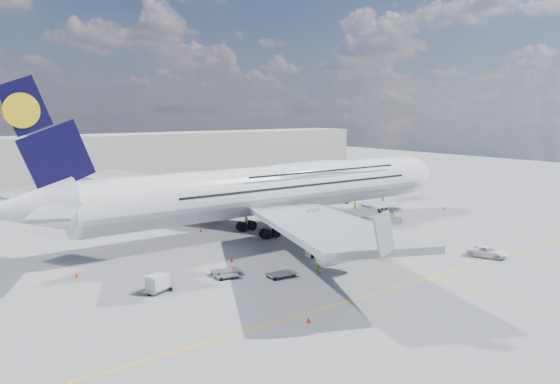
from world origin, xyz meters
TOP-DOWN VIEW (x-y plane):
  - ground at (0.00, 0.00)m, footprint 300.00×300.00m
  - taxi_line_main at (0.00, 0.00)m, footprint 0.25×220.00m
  - taxi_line_cross at (0.00, -20.00)m, footprint 120.00×0.25m
  - taxi_line_diag at (14.00, 10.00)m, footprint 14.16×99.06m
  - airliner at (0.26, 10.00)m, footprint 77.26×79.15m
  - jet_bridge at (29.81, 20.94)m, footprint 18.80×12.10m
  - cargo_loader at (16.82, 2.89)m, footprint 8.53×3.20m
  - terminal at (0.00, 95.00)m, footprint 180.00×16.00m
  - tree_line at (40.00, 140.00)m, footprint 160.00×6.00m
  - dolly_row_a at (-18.55, -6.17)m, footprint 2.91×1.97m
  - dolly_row_b at (-17.89, -4.84)m, footprint 3.76×2.79m
  - dolly_row_c at (-13.36, -9.47)m, footprint 3.43×2.06m
  - dolly_back at (-26.88, -5.90)m, footprint 3.36×2.58m
  - dolly_nose_far at (3.97, -8.37)m, footprint 3.12×2.37m
  - dolly_nose_near at (10.24, 1.55)m, footprint 3.00×1.96m
  - baggage_tug at (-4.40, -5.08)m, footprint 2.48×1.30m
  - catering_truck_inner at (-2.06, 29.95)m, footprint 7.70×4.11m
  - catering_truck_outer at (-9.60, 43.21)m, footprint 8.26×5.35m
  - service_van at (13.13, -18.93)m, footprint 3.94×5.53m
  - crew_nose at (23.41, 15.57)m, footprint 0.69×0.50m
  - crew_loader at (11.94, 5.38)m, footprint 0.94×0.94m
  - crew_wing at (-8.95, -11.00)m, footprint 0.45×1.07m
  - crew_van at (23.07, 5.55)m, footprint 0.89×0.85m
  - crew_tug at (2.23, -12.25)m, footprint 1.31×0.90m
  - cone_nose at (37.02, 5.34)m, footprint 0.47×0.47m
  - cone_wing_left_inner at (-9.34, 16.67)m, footprint 0.43×0.43m
  - cone_wing_left_outer at (-15.28, 31.56)m, footprint 0.43×0.43m
  - cone_wing_right_inner at (-14.50, -0.60)m, footprint 0.47×0.47m
  - cone_wing_right_outer at (-19.55, -21.75)m, footprint 0.40×0.40m
  - cone_tail at (-32.11, 4.45)m, footprint 0.48×0.48m

SIDE VIEW (x-z plane):
  - ground at x=0.00m, z-range 0.00..0.00m
  - taxi_line_main at x=0.00m, z-range 0.00..0.01m
  - taxi_line_cross at x=0.00m, z-range 0.00..0.01m
  - taxi_line_diag at x=14.00m, z-range 0.00..0.01m
  - cone_wing_right_outer at x=-19.55m, z-range -0.01..0.50m
  - cone_wing_left_outer at x=-15.28m, z-range -0.01..0.53m
  - cone_wing_left_inner at x=-9.34m, z-range -0.01..0.54m
  - cone_nose at x=37.02m, z-range -0.01..0.58m
  - cone_wing_right_inner at x=-14.50m, z-range -0.01..0.59m
  - cone_tail at x=-32.11m, z-range -0.01..0.60m
  - dolly_row_a at x=-18.55m, z-range 0.11..0.50m
  - dolly_nose_near at x=10.24m, z-range 0.11..0.52m
  - dolly_row_c at x=-13.36m, z-range 0.13..0.61m
  - dolly_row_b at x=-17.89m, z-range 0.13..0.63m
  - baggage_tug at x=-4.40m, z-range -0.09..1.41m
  - service_van at x=13.13m, z-range 0.00..1.40m
  - crew_van at x=23.07m, z-range 0.00..1.53m
  - crew_loader at x=11.94m, z-range 0.00..1.54m
  - crew_nose at x=23.41m, z-range 0.00..1.77m
  - crew_wing at x=-8.95m, z-range 0.00..1.82m
  - crew_tug at x=2.23m, z-range 0.00..1.87m
  - dolly_nose_far at x=3.97m, z-range 0.07..1.82m
  - dolly_back at x=-26.88m, z-range 0.07..1.96m
  - cargo_loader at x=16.82m, z-range -0.59..3.09m
  - catering_truck_inner at x=-2.06m, z-range -0.12..4.24m
  - catering_truck_outer at x=-9.60m, z-range -0.16..4.41m
  - tree_line at x=40.00m, z-range 0.00..8.00m
  - terminal at x=0.00m, z-range 0.00..12.00m
  - jet_bridge at x=29.81m, z-range 2.60..11.10m
  - airliner at x=0.26m, z-range -4.98..18.72m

